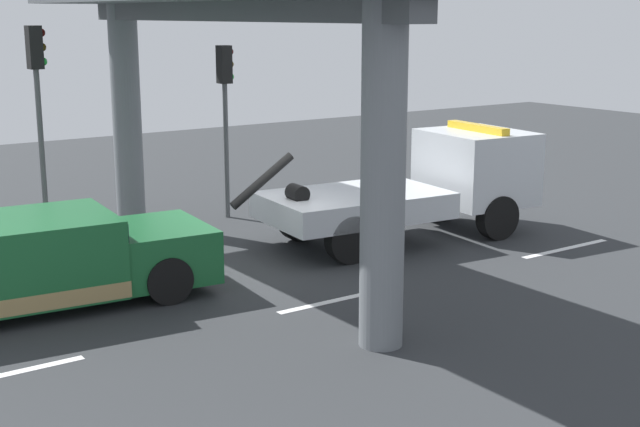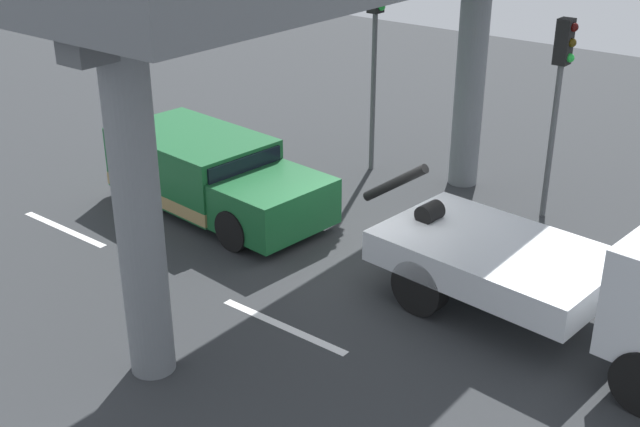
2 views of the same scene
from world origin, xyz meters
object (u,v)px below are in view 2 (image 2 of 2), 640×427
towed_van_green (210,175)px  traffic_light_far (561,76)px  traffic_light_near (376,30)px  tow_truck_white (606,281)px

towed_van_green → traffic_light_far: 7.55m
traffic_light_near → towed_van_green: bearing=-108.3°
tow_truck_white → traffic_light_near: size_ratio=1.56×
traffic_light_near → traffic_light_far: (4.50, -0.00, -0.34)m
towed_van_green → traffic_light_far: traffic_light_far is taller
tow_truck_white → traffic_light_near: 8.69m
tow_truck_white → traffic_light_near: bearing=149.8°
towed_van_green → traffic_light_far: (5.88, 4.15, 2.29)m
towed_van_green → traffic_light_near: size_ratio=1.14×
towed_van_green → tow_truck_white: bearing=-0.5°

